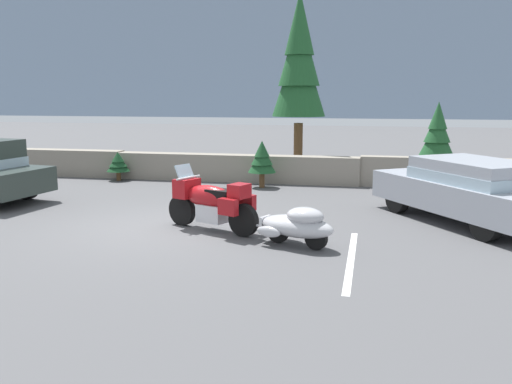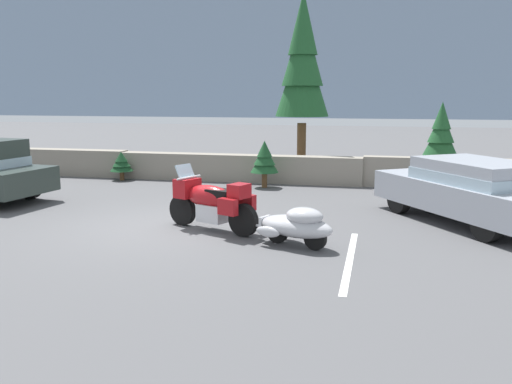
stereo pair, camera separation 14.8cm
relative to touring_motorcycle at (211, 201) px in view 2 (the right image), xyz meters
name	(u,v)px [view 2 (the right image)]	position (x,y,z in m)	size (l,w,h in m)	color
ground_plane	(162,227)	(-1.13, 0.06, -0.62)	(80.00, 80.00, 0.00)	#4C4C4F
stone_guard_wall	(221,167)	(-1.71, 6.47, -0.17)	(24.00, 0.59, 0.93)	gray
distant_ridgeline	(359,67)	(-1.13, 96.47, 7.38)	(240.00, 80.00, 16.00)	#7F93AD
touring_motorcycle	(211,201)	(0.00, 0.00, 0.00)	(2.18, 1.27, 1.33)	black
car_shaped_trailer	(296,225)	(1.90, -0.82, -0.21)	(2.17, 1.23, 0.76)	black
sedan_at_right_edge	(471,189)	(5.31, 1.83, 0.15)	(4.02, 4.75, 1.41)	black
pine_tree_tall	(303,61)	(0.65, 8.50, 3.31)	(1.86, 1.86, 6.28)	brown
pine_tree_secondary	(441,132)	(5.27, 8.03, 0.99)	(1.09, 1.09, 2.58)	brown
pine_sapling_near	(121,162)	(-4.94, 5.84, -0.03)	(0.76, 0.76, 0.95)	brown
pine_sapling_farther	(264,158)	(-0.04, 5.49, 0.27)	(0.85, 0.85, 1.43)	brown
parking_stripe_marker	(350,259)	(2.93, -1.44, -0.62)	(0.12, 3.60, 0.01)	silver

